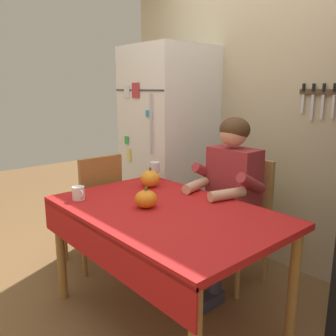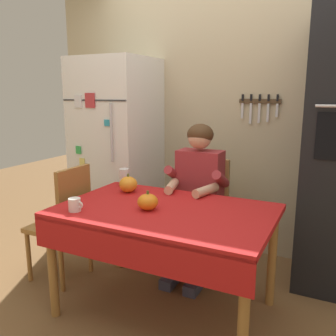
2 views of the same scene
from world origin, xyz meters
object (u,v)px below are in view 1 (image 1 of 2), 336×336
chair_left_side (96,206)px  pumpkin_large (146,199)px  chair_behind_person (242,214)px  wine_glass (155,168)px  seated_person (227,190)px  dining_table (162,223)px  coffee_mug (79,193)px  pumpkin_medium (150,179)px  refrigerator (169,147)px

chair_left_side → pumpkin_large: chair_left_side is taller
chair_behind_person → wine_glass: size_ratio=6.58×
chair_behind_person → seated_person: seated_person is taller
dining_table → coffee_mug: bearing=-150.2°
chair_left_side → pumpkin_medium: (0.47, 0.19, 0.29)m
dining_table → pumpkin_large: 0.17m
dining_table → coffee_mug: size_ratio=13.14×
coffee_mug → wine_glass: wine_glass is taller
refrigerator → wine_glass: size_ratio=12.73×
chair_behind_person → chair_left_side: (-0.89, -0.73, 0.00)m
refrigerator → chair_behind_person: refrigerator is taller
chair_behind_person → seated_person: (0.00, -0.19, 0.23)m
seated_person → wine_glass: bearing=-159.0°
dining_table → wine_glass: bearing=144.8°
dining_table → wine_glass: size_ratio=9.90×
refrigerator → coffee_mug: refrigerator is taller
refrigerator → chair_behind_person: (0.94, -0.09, -0.39)m
chair_left_side → pumpkin_medium: 0.59m
seated_person → chair_left_side: 1.07m
seated_person → coffee_mug: 1.01m
pumpkin_medium → coffee_mug: bearing=-97.1°
wine_glass → chair_left_side: bearing=-136.0°
refrigerator → wine_glass: refrigerator is taller
refrigerator → coffee_mug: size_ratio=16.89×
seated_person → pumpkin_large: 0.66m
pumpkin_medium → refrigerator: bearing=129.4°
pumpkin_large → coffee_mug: bearing=-150.3°
coffee_mug → pumpkin_medium: bearing=82.9°
seated_person → coffee_mug: bearing=-118.7°
coffee_mug → pumpkin_medium: pumpkin_medium is taller
wine_glass → pumpkin_medium: size_ratio=0.98×
dining_table → pumpkin_medium: size_ratio=9.72×
coffee_mug → wine_glass: bearing=95.3°
seated_person → coffee_mug: seated_person is taller
dining_table → wine_glass: (-0.56, 0.39, 0.18)m
seated_person → chair_left_side: size_ratio=1.34×
pumpkin_medium → dining_table: bearing=-30.1°
chair_left_side → chair_behind_person: bearing=39.3°
chair_behind_person → pumpkin_large: chair_behind_person is taller
pumpkin_medium → chair_behind_person: bearing=52.5°
chair_left_side → wine_glass: (0.34, 0.33, 0.33)m
seated_person → pumpkin_large: size_ratio=9.22×
refrigerator → seated_person: size_ratio=1.45×
pumpkin_large → pumpkin_medium: size_ratio=0.94×
dining_table → chair_left_side: size_ratio=1.51×
chair_left_side → pumpkin_large: size_ratio=6.89×
refrigerator → dining_table: bearing=-42.9°
coffee_mug → pumpkin_large: 0.47m
chair_behind_person → dining_table: bearing=-89.3°
dining_table → pumpkin_large: pumpkin_large is taller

